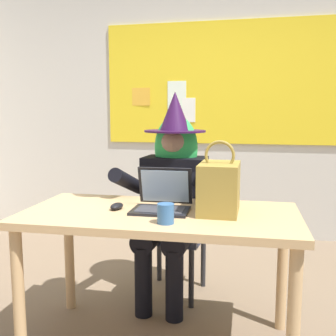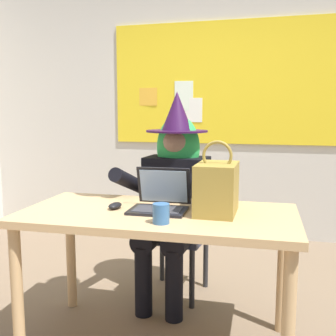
{
  "view_description": "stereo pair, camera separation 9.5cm",
  "coord_description": "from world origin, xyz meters",
  "px_view_note": "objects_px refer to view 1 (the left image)",
  "views": [
    {
      "loc": [
        0.34,
        -2.02,
        1.27
      ],
      "look_at": [
        -0.18,
        0.3,
        0.94
      ],
      "focal_mm": 42.93,
      "sensor_mm": 36.0,
      "label": 1
    },
    {
      "loc": [
        0.44,
        -2.0,
        1.27
      ],
      "look_at": [
        -0.18,
        0.3,
        0.94
      ],
      "focal_mm": 42.93,
      "sensor_mm": 36.0,
      "label": 2
    }
  ],
  "objects_px": {
    "desk_main": "(160,229)",
    "person_costumed": "(172,185)",
    "chair_at_desk": "(178,221)",
    "laptop": "(162,201)",
    "handbag": "(219,187)",
    "computer_mouse": "(117,206)",
    "coffee_mug": "(166,214)"
  },
  "relations": [
    {
      "from": "desk_main",
      "to": "person_costumed",
      "type": "xyz_separation_m",
      "value": [
        -0.06,
        0.59,
        0.13
      ]
    },
    {
      "from": "chair_at_desk",
      "to": "handbag",
      "type": "relative_size",
      "value": 2.37
    },
    {
      "from": "chair_at_desk",
      "to": "handbag",
      "type": "distance_m",
      "value": 0.85
    },
    {
      "from": "coffee_mug",
      "to": "person_costumed",
      "type": "bearing_deg",
      "value": 99.76
    },
    {
      "from": "laptop",
      "to": "computer_mouse",
      "type": "height_order",
      "value": "laptop"
    },
    {
      "from": "chair_at_desk",
      "to": "laptop",
      "type": "distance_m",
      "value": 0.74
    },
    {
      "from": "person_costumed",
      "to": "computer_mouse",
      "type": "bearing_deg",
      "value": -13.65
    },
    {
      "from": "desk_main",
      "to": "person_costumed",
      "type": "distance_m",
      "value": 0.61
    },
    {
      "from": "handbag",
      "to": "computer_mouse",
      "type": "bearing_deg",
      "value": -174.91
    },
    {
      "from": "person_costumed",
      "to": "handbag",
      "type": "height_order",
      "value": "person_costumed"
    },
    {
      "from": "chair_at_desk",
      "to": "computer_mouse",
      "type": "relative_size",
      "value": 8.6
    },
    {
      "from": "chair_at_desk",
      "to": "handbag",
      "type": "bearing_deg",
      "value": 33.3
    },
    {
      "from": "handbag",
      "to": "laptop",
      "type": "bearing_deg",
      "value": -179.14
    },
    {
      "from": "chair_at_desk",
      "to": "laptop",
      "type": "xyz_separation_m",
      "value": [
        0.05,
        -0.67,
        0.3
      ]
    },
    {
      "from": "computer_mouse",
      "to": "chair_at_desk",
      "type": "bearing_deg",
      "value": 80.36
    },
    {
      "from": "chair_at_desk",
      "to": "coffee_mug",
      "type": "relative_size",
      "value": 9.41
    },
    {
      "from": "chair_at_desk",
      "to": "coffee_mug",
      "type": "bearing_deg",
      "value": 13.33
    },
    {
      "from": "desk_main",
      "to": "coffee_mug",
      "type": "xyz_separation_m",
      "value": [
        0.08,
        -0.21,
        0.14
      ]
    },
    {
      "from": "chair_at_desk",
      "to": "computer_mouse",
      "type": "height_order",
      "value": "chair_at_desk"
    },
    {
      "from": "chair_at_desk",
      "to": "person_costumed",
      "type": "relative_size",
      "value": 0.64
    },
    {
      "from": "laptop",
      "to": "coffee_mug",
      "type": "relative_size",
      "value": 3.22
    },
    {
      "from": "desk_main",
      "to": "handbag",
      "type": "bearing_deg",
      "value": 9.01
    },
    {
      "from": "computer_mouse",
      "to": "laptop",
      "type": "bearing_deg",
      "value": 15.71
    },
    {
      "from": "laptop",
      "to": "handbag",
      "type": "xyz_separation_m",
      "value": [
        0.3,
        0.0,
        0.08
      ]
    },
    {
      "from": "person_costumed",
      "to": "handbag",
      "type": "distance_m",
      "value": 0.66
    },
    {
      "from": "computer_mouse",
      "to": "coffee_mug",
      "type": "height_order",
      "value": "coffee_mug"
    },
    {
      "from": "person_costumed",
      "to": "coffee_mug",
      "type": "height_order",
      "value": "person_costumed"
    },
    {
      "from": "handbag",
      "to": "person_costumed",
      "type": "bearing_deg",
      "value": 123.65
    },
    {
      "from": "desk_main",
      "to": "handbag",
      "type": "height_order",
      "value": "handbag"
    },
    {
      "from": "desk_main",
      "to": "computer_mouse",
      "type": "xyz_separation_m",
      "value": [
        -0.24,
        -0.0,
        0.11
      ]
    },
    {
      "from": "coffee_mug",
      "to": "laptop",
      "type": "bearing_deg",
      "value": 106.97
    },
    {
      "from": "laptop",
      "to": "coffee_mug",
      "type": "xyz_separation_m",
      "value": [
        0.08,
        -0.26,
        -0.0
      ]
    }
  ]
}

